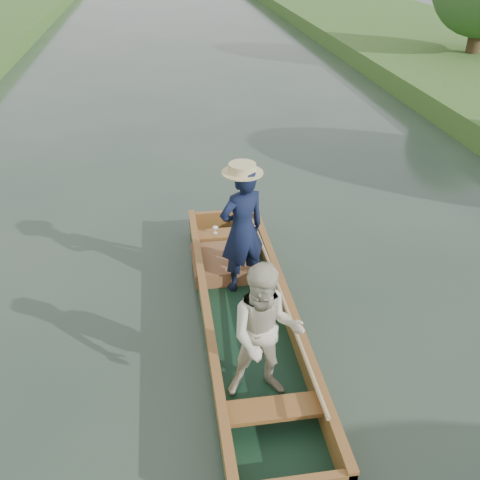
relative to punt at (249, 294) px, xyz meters
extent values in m
plane|color=#283D30|center=(0.00, 0.09, -0.59)|extent=(120.00, 120.00, 0.00)
cylinder|color=#47331E|center=(9.80, 12.49, 0.60)|extent=(0.44, 0.44, 2.38)
cube|color=#133320|center=(0.00, 0.09, -0.55)|extent=(1.10, 5.00, 0.08)
cube|color=brown|center=(-0.51, 0.09, -0.35)|extent=(0.08, 5.00, 0.32)
cube|color=brown|center=(0.51, 0.09, -0.35)|extent=(0.08, 5.00, 0.32)
cube|color=brown|center=(0.00, 2.55, -0.35)|extent=(1.10, 0.08, 0.32)
cube|color=brown|center=(-0.51, 0.09, -0.17)|extent=(0.10, 5.00, 0.04)
cube|color=brown|center=(0.51, 0.09, -0.17)|extent=(0.10, 5.00, 0.04)
cube|color=brown|center=(0.00, 1.99, -0.29)|extent=(0.94, 0.30, 0.05)
cube|color=brown|center=(0.00, -1.51, -0.29)|extent=(0.94, 0.30, 0.05)
imported|color=#101834|center=(0.06, 0.90, 0.38)|extent=(0.76, 0.64, 1.78)
cylinder|color=beige|center=(0.06, 0.90, 1.23)|extent=(0.52, 0.52, 0.12)
imported|color=beige|center=(-0.01, -1.06, 0.29)|extent=(0.84, 0.69, 1.60)
cube|color=brown|center=(-0.16, 1.34, -0.40)|extent=(0.85, 0.90, 0.22)
sphere|color=tan|center=(0.10, 1.24, -0.19)|extent=(0.19, 0.19, 0.19)
sphere|color=tan|center=(0.10, 1.23, -0.05)|extent=(0.14, 0.14, 0.14)
sphere|color=tan|center=(0.05, 1.23, 0.01)|extent=(0.05, 0.05, 0.05)
sphere|color=tan|center=(0.16, 1.23, 0.01)|extent=(0.05, 0.05, 0.05)
sphere|color=tan|center=(0.10, 1.18, -0.06)|extent=(0.06, 0.06, 0.06)
sphere|color=tan|center=(0.02, 1.22, -0.16)|extent=(0.07, 0.07, 0.07)
sphere|color=tan|center=(0.19, 1.22, -0.16)|extent=(0.07, 0.07, 0.07)
sphere|color=tan|center=(0.06, 1.21, -0.27)|extent=(0.08, 0.08, 0.08)
sphere|color=tan|center=(0.15, 1.21, -0.27)|extent=(0.08, 0.08, 0.08)
cylinder|color=silver|center=(-0.19, 1.99, -0.26)|extent=(0.07, 0.07, 0.01)
cylinder|color=silver|center=(-0.19, 1.99, -0.22)|extent=(0.01, 0.01, 0.08)
ellipsoid|color=silver|center=(-0.19, 1.99, -0.17)|extent=(0.09, 0.09, 0.05)
cylinder|color=tan|center=(0.43, 0.17, -0.13)|extent=(0.04, 4.14, 0.19)
camera|label=1|loc=(-0.87, -5.10, 3.84)|focal=40.00mm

